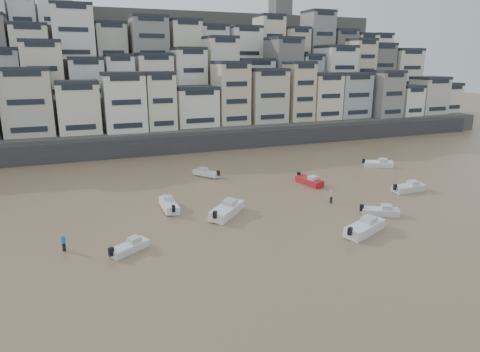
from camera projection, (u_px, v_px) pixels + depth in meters
name	position (u px, v px, depth m)	size (l,w,h in m)	color
harbor_wall	(200.00, 142.00, 86.17)	(140.00, 3.00, 3.50)	#38383A
hillside	(175.00, 78.00, 120.68)	(141.04, 66.00, 50.00)	#4C4C47
boat_f	(169.00, 204.00, 52.25)	(5.52, 1.81, 1.51)	silver
boat_g	(379.00, 163.00, 73.32)	(5.27, 1.72, 1.44)	silver
boat_a	(365.00, 226.00, 45.02)	(6.20, 2.03, 1.69)	silver
boat_b	(381.00, 210.00, 50.32)	(4.64, 1.52, 1.27)	silver
boat_j	(129.00, 246.00, 40.71)	(4.39, 1.44, 1.20)	silver
boat_d	(409.00, 186.00, 59.46)	(5.37, 1.76, 1.47)	silver
boat_c	(227.00, 208.00, 50.17)	(6.60, 2.16, 1.80)	white
boat_h	(206.00, 172.00, 67.36)	(4.95, 1.62, 1.35)	silver
boat_e	(309.00, 180.00, 62.88)	(5.20, 1.70, 1.42)	#A7141A
person_blue	(64.00, 242.00, 40.79)	(0.44, 0.44, 1.74)	blue
person_pink	(331.00, 196.00, 54.74)	(0.44, 0.44, 1.74)	#C08791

